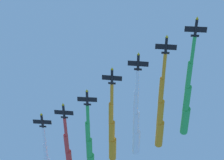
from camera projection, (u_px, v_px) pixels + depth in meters
name	position (u px, v px, depth m)	size (l,w,h in m)	color
jet_lead	(187.00, 100.00, 235.66)	(40.97, 57.22, 3.83)	black
jet_port_inner	(161.00, 114.00, 243.06)	(41.11, 58.02, 3.85)	black
jet_starboard_inner	(136.00, 124.00, 248.38)	(39.24, 55.16, 3.87)	black
jet_port_mid	(112.00, 132.00, 254.54)	(37.11, 53.16, 3.86)	black
jet_starboard_mid	(90.00, 149.00, 257.62)	(35.59, 50.98, 3.77)	black
jet_port_outer	(69.00, 160.00, 265.42)	(36.85, 51.69, 3.86)	black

